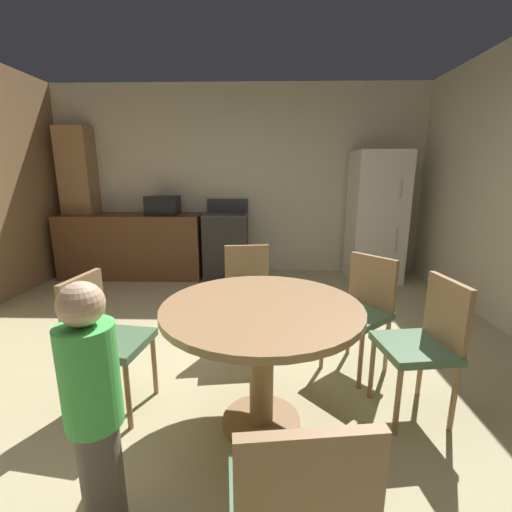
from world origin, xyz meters
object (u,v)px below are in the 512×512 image
(refrigerator, at_px, (376,217))
(chair_north, at_px, (248,290))
(oven_range, at_px, (226,245))
(person_child, at_px, (94,406))
(dining_table, at_px, (262,332))
(chair_east, at_px, (426,339))
(chair_west, at_px, (103,334))
(chair_south, at_px, (298,512))
(chair_northeast, at_px, (362,306))
(microwave, at_px, (163,205))

(refrigerator, relative_size, chair_north, 2.02)
(oven_range, distance_m, person_child, 3.69)
(dining_table, height_order, person_child, person_child)
(dining_table, xyz_separation_m, chair_east, (0.98, 0.13, -0.10))
(oven_range, relative_size, dining_table, 0.98)
(chair_east, bearing_deg, chair_west, -7.70)
(chair_south, height_order, chair_northeast, same)
(chair_north, relative_size, chair_northeast, 1.00)
(chair_northeast, bearing_deg, chair_south, 27.77)
(microwave, bearing_deg, refrigerator, -0.97)
(dining_table, xyz_separation_m, person_child, (-0.66, -0.63, -0.02))
(chair_north, xyz_separation_m, person_child, (-0.53, -1.62, 0.08))
(oven_range, relative_size, person_child, 1.01)
(oven_range, distance_m, chair_east, 3.30)
(dining_table, bearing_deg, person_child, -136.15)
(chair_west, relative_size, chair_northeast, 1.00)
(oven_range, xyz_separation_m, microwave, (-0.88, -0.00, 0.56))
(refrigerator, bearing_deg, chair_south, -109.62)
(dining_table, height_order, chair_north, chair_north)
(chair_northeast, bearing_deg, person_child, 1.25)
(oven_range, xyz_separation_m, chair_west, (-0.44, -2.92, 0.03))
(chair_north, bearing_deg, chair_northeast, 61.97)
(refrigerator, height_order, microwave, refrigerator)
(microwave, relative_size, chair_south, 0.51)
(refrigerator, xyz_separation_m, chair_south, (-1.42, -3.99, -0.38))
(chair_south, xyz_separation_m, chair_east, (0.87, 1.11, 0.00))
(chair_south, relative_size, chair_northeast, 1.00)
(microwave, xyz_separation_m, chair_east, (2.41, -2.92, -0.53))
(chair_south, bearing_deg, person_child, 58.61)
(chair_south, relative_size, chair_east, 1.00)
(refrigerator, height_order, person_child, refrigerator)
(oven_range, bearing_deg, refrigerator, -1.48)
(microwave, distance_m, chair_east, 3.82)
(chair_west, bearing_deg, oven_range, 89.34)
(dining_table, distance_m, chair_north, 1.00)
(refrigerator, bearing_deg, dining_table, -117.14)
(chair_south, height_order, chair_east, same)
(chair_north, relative_size, person_child, 0.80)
(refrigerator, distance_m, chair_east, 2.95)
(dining_table, height_order, chair_east, chair_east)
(chair_east, bearing_deg, refrigerator, -108.32)
(microwave, bearing_deg, oven_range, 0.23)
(refrigerator, relative_size, chair_west, 2.02)
(chair_north, relative_size, chair_east, 1.00)
(refrigerator, height_order, chair_north, refrigerator)
(microwave, xyz_separation_m, chair_west, (0.44, -2.91, -0.53))
(dining_table, distance_m, chair_northeast, 1.00)
(refrigerator, distance_m, chair_northeast, 2.51)
(refrigerator, bearing_deg, person_child, -121.15)
(refrigerator, distance_m, person_child, 4.26)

